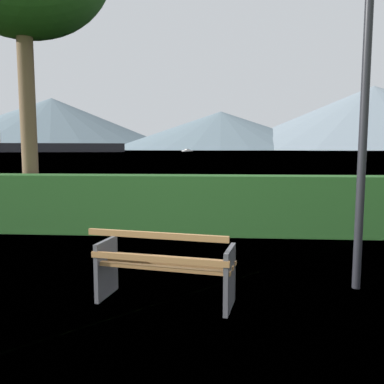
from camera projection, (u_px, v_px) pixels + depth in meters
name	position (u px, v px, depth m)	size (l,w,h in m)	color
ground_plane	(166.00, 301.00, 4.48)	(1400.00, 1400.00, 0.00)	#567A38
water_surface	(220.00, 151.00, 308.73)	(620.00, 620.00, 0.00)	#7A99A8
park_bench	(164.00, 267.00, 4.38)	(1.62, 0.84, 0.87)	#A0703F
hedge_row	(190.00, 205.00, 7.98)	(8.59, 0.65, 1.20)	#285B23
lamp_post	(366.00, 68.00, 4.62)	(0.30, 0.30, 3.97)	black
cargo_ship_large	(26.00, 144.00, 197.18)	(84.31, 34.58, 13.84)	#232328
fishing_boat_near	(187.00, 151.00, 247.17)	(6.54, 7.86, 1.47)	silver
distant_hills	(208.00, 123.00, 555.98)	(859.76, 459.76, 83.32)	slate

